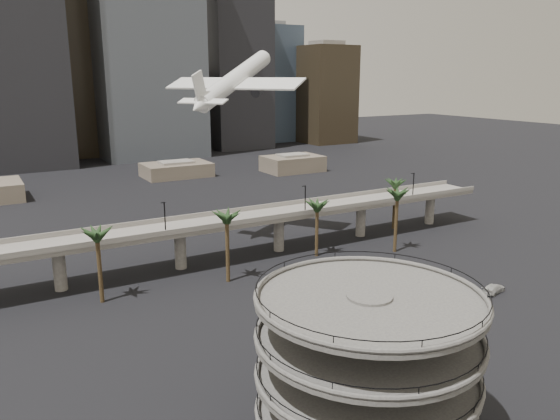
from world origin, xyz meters
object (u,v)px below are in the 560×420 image
car_c (494,289)px  airborne_jet (235,80)px  car_b (407,312)px  car_a (341,332)px  overpass (232,224)px  parking_ramp (367,356)px

car_c → airborne_jet: bearing=9.0°
car_b → car_c: bearing=-85.6°
car_a → car_b: size_ratio=1.00×
car_a → car_b: bearing=-86.3°
overpass → car_c: bearing=-51.0°
overpass → car_a: 39.37m
airborne_jet → overpass: bearing=-154.7°
parking_ramp → airborne_jet: 83.22m
parking_ramp → overpass: bearing=77.6°
parking_ramp → overpass: parking_ramp is taller
car_a → parking_ramp: bearing=151.4°
overpass → car_b: bearing=-72.8°
airborne_jet → car_c: (21.97, -55.79, -34.71)m
car_a → car_c: 32.45m
parking_ramp → car_b: (24.86, 20.56, -9.14)m
parking_ramp → car_b: parking_ramp is taller
car_a → car_b: 12.88m
parking_ramp → airborne_jet: size_ratio=0.70×
overpass → car_b: 40.77m
parking_ramp → car_b: 33.53m
airborne_jet → car_c: bearing=-104.0°
overpass → car_a: size_ratio=30.90×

